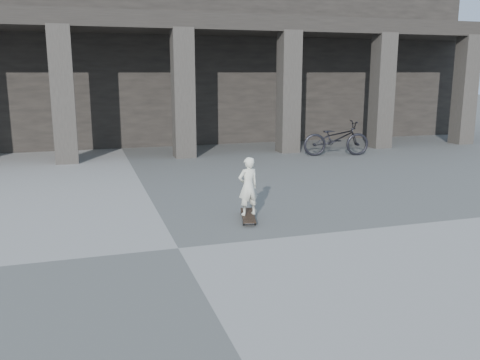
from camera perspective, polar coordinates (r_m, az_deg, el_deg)
name	(u,v)px	position (r m, az deg, el deg)	size (l,w,h in m)	color
ground	(178,248)	(7.98, -6.94, -7.61)	(90.00, 90.00, 0.00)	#4C4C4A
colonnade	(112,63)	(21.22, -14.14, 12.65)	(28.00, 8.82, 6.00)	black
longboard	(248,216)	(9.37, 0.91, -4.03)	(0.46, 1.01, 0.10)	black
child	(248,186)	(9.23, 0.92, -0.70)	(0.39, 0.26, 1.08)	beige
bicycle	(336,138)	(16.81, 10.74, 4.61)	(0.75, 2.14, 1.13)	black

